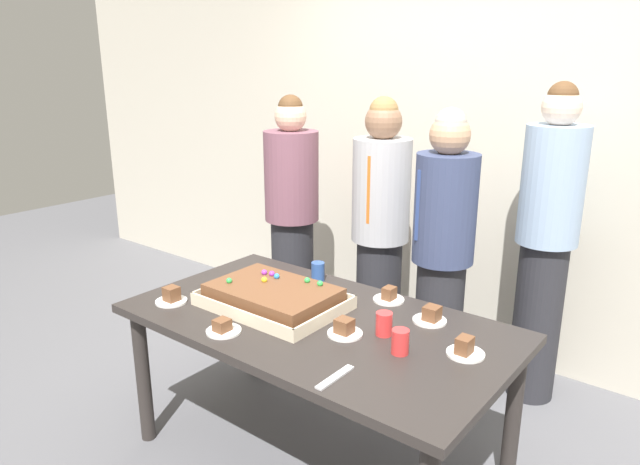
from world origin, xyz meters
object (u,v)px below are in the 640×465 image
object	(u,v)px
plated_slice_center_front	(431,316)
person_striped_tie_right	(546,242)
plated_slice_near_left	(345,329)
drink_cup_middle	(400,342)
person_green_shirt_behind	(442,259)
plated_slice_far_left	(171,297)
person_serving_front	(380,231)
plated_slice_near_right	(465,349)
cake_server_utensil	(335,377)
drink_cup_nearest	(318,272)
person_far_right_suit	(292,220)
sheet_cake	(273,297)
plated_slice_center_back	(389,297)
drink_cup_far_end	(384,324)
party_table	(316,336)
plated_slice_far_right	(223,328)

from	to	relation	value
plated_slice_center_front	person_striped_tie_right	xyz separation A→B (m)	(0.19, 0.93, 0.15)
plated_slice_near_left	drink_cup_middle	size ratio (longest dim) A/B	1.50
person_green_shirt_behind	person_striped_tie_right	size ratio (longest dim) A/B	0.93
plated_slice_far_left	person_serving_front	size ratio (longest dim) A/B	0.09
plated_slice_near_right	cake_server_utensil	world-z (taller)	plated_slice_near_right
plated_slice_center_front	drink_cup_middle	xyz separation A→B (m)	(0.04, -0.33, 0.02)
plated_slice_near_left	drink_cup_nearest	world-z (taller)	drink_cup_nearest
person_far_right_suit	cake_server_utensil	bearing A→B (deg)	9.45
plated_slice_far_left	plated_slice_center_front	world-z (taller)	plated_slice_far_left
sheet_cake	person_serving_front	size ratio (longest dim) A/B	0.39
plated_slice_far_left	plated_slice_center_back	world-z (taller)	plated_slice_far_left
plated_slice_near_right	drink_cup_far_end	bearing A→B (deg)	-172.28
party_table	plated_slice_far_left	size ratio (longest dim) A/B	11.52
plated_slice_far_right	plated_slice_center_back	xyz separation A→B (m)	(0.37, 0.73, 0.00)
sheet_cake	person_far_right_suit	xyz separation A→B (m)	(-0.67, 0.91, 0.06)
plated_slice_near_left	person_serving_front	size ratio (longest dim) A/B	0.09
plated_slice_far_left	drink_cup_middle	distance (m)	1.14
party_table	drink_cup_middle	world-z (taller)	drink_cup_middle
sheet_cake	plated_slice_far_left	world-z (taller)	sheet_cake
plated_slice_far_left	plated_slice_center_back	size ratio (longest dim) A/B	1.00
cake_server_utensil	person_far_right_suit	world-z (taller)	person_far_right_suit
plated_slice_near_left	cake_server_utensil	size ratio (longest dim) A/B	0.75
plated_slice_near_right	person_green_shirt_behind	world-z (taller)	person_green_shirt_behind
plated_slice_center_back	plated_slice_far_left	bearing A→B (deg)	-140.73
cake_server_utensil	person_green_shirt_behind	bearing A→B (deg)	97.88
plated_slice_near_left	plated_slice_near_right	distance (m)	0.50
person_striped_tie_right	person_green_shirt_behind	bearing A→B (deg)	-8.74
drink_cup_nearest	plated_slice_far_left	bearing A→B (deg)	-119.49
sheet_cake	drink_cup_nearest	size ratio (longest dim) A/B	6.42
plated_slice_far_left	drink_cup_middle	world-z (taller)	drink_cup_middle
plated_slice_far_left	person_serving_front	world-z (taller)	person_serving_front
plated_slice_far_right	cake_server_utensil	bearing A→B (deg)	-0.24
plated_slice_center_front	drink_cup_nearest	bearing A→B (deg)	173.18
sheet_cake	person_striped_tie_right	bearing A→B (deg)	55.53
party_table	drink_cup_far_end	bearing A→B (deg)	9.25
person_green_shirt_behind	cake_server_utensil	bearing A→B (deg)	36.95
plated_slice_far_right	drink_cup_middle	distance (m)	0.75
drink_cup_middle	plated_slice_far_left	bearing A→B (deg)	-167.89
plated_slice_near_right	person_green_shirt_behind	xyz separation A→B (m)	(-0.46, 0.70, 0.09)
plated_slice_near_left	person_far_right_suit	bearing A→B (deg)	139.55
drink_cup_nearest	drink_cup_middle	xyz separation A→B (m)	(0.74, -0.42, 0.00)
plated_slice_near_left	person_green_shirt_behind	size ratio (longest dim) A/B	0.09
sheet_cake	plated_slice_center_front	bearing A→B (deg)	24.88
drink_cup_nearest	cake_server_utensil	size ratio (longest dim) A/B	0.50
sheet_cake	plated_slice_near_right	xyz separation A→B (m)	(0.91, 0.12, -0.02)
plated_slice_near_left	person_striped_tie_right	xyz separation A→B (m)	(0.41, 1.27, 0.15)
plated_slice_far_left	plated_slice_center_back	bearing A→B (deg)	39.27
drink_cup_nearest	person_far_right_suit	distance (m)	0.82
party_table	plated_slice_center_back	distance (m)	0.42
drink_cup_far_end	person_far_right_suit	bearing A→B (deg)	145.75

